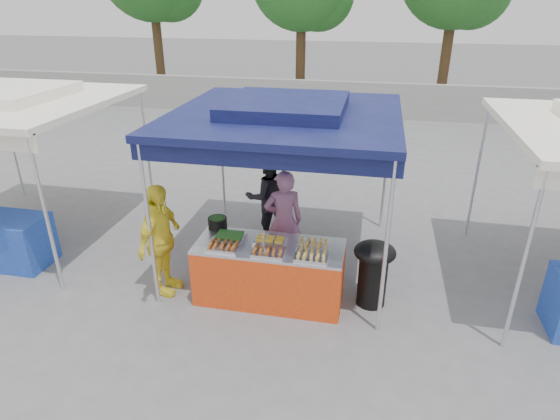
% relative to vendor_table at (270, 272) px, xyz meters
% --- Properties ---
extents(ground_plane, '(80.00, 80.00, 0.00)m').
position_rel_vendor_table_xyz_m(ground_plane, '(0.00, 0.10, -0.43)').
color(ground_plane, slate).
extents(back_wall, '(40.00, 0.25, 1.20)m').
position_rel_vendor_table_xyz_m(back_wall, '(0.00, 11.10, 0.17)').
color(back_wall, gray).
rests_on(back_wall, ground_plane).
extents(main_canopy, '(3.20, 3.20, 2.57)m').
position_rel_vendor_table_xyz_m(main_canopy, '(0.00, 1.07, 1.94)').
color(main_canopy, silver).
rests_on(main_canopy, ground_plane).
extents(neighbor_stall_left, '(3.20, 3.20, 2.57)m').
position_rel_vendor_table_xyz_m(neighbor_stall_left, '(-4.50, 0.67, 1.18)').
color(neighbor_stall_left, silver).
rests_on(neighbor_stall_left, ground_plane).
extents(vendor_table, '(2.00, 0.80, 0.85)m').
position_rel_vendor_table_xyz_m(vendor_table, '(0.00, 0.00, 0.00)').
color(vendor_table, red).
rests_on(vendor_table, ground_plane).
extents(food_tray_fl, '(0.42, 0.30, 0.07)m').
position_rel_vendor_table_xyz_m(food_tray_fl, '(-0.57, -0.23, 0.46)').
color(food_tray_fl, silver).
rests_on(food_tray_fl, vendor_table).
extents(food_tray_fm, '(0.42, 0.30, 0.07)m').
position_rel_vendor_table_xyz_m(food_tray_fm, '(0.04, -0.24, 0.46)').
color(food_tray_fm, silver).
rests_on(food_tray_fm, vendor_table).
extents(food_tray_fr, '(0.42, 0.30, 0.07)m').
position_rel_vendor_table_xyz_m(food_tray_fr, '(0.60, -0.24, 0.46)').
color(food_tray_fr, silver).
rests_on(food_tray_fr, vendor_table).
extents(food_tray_bl, '(0.42, 0.30, 0.07)m').
position_rel_vendor_table_xyz_m(food_tray_bl, '(-0.57, 0.06, 0.46)').
color(food_tray_bl, silver).
rests_on(food_tray_bl, vendor_table).
extents(food_tray_bm, '(0.42, 0.30, 0.07)m').
position_rel_vendor_table_xyz_m(food_tray_bm, '(-0.01, 0.07, 0.46)').
color(food_tray_bm, silver).
rests_on(food_tray_bm, vendor_table).
extents(food_tray_br, '(0.42, 0.30, 0.07)m').
position_rel_vendor_table_xyz_m(food_tray_br, '(0.59, 0.06, 0.46)').
color(food_tray_br, silver).
rests_on(food_tray_br, vendor_table).
extents(cooking_pot, '(0.27, 0.27, 0.16)m').
position_rel_vendor_table_xyz_m(cooking_pot, '(-0.84, 0.34, 0.50)').
color(cooking_pot, black).
rests_on(cooking_pot, vendor_table).
extents(skewer_cup, '(0.09, 0.09, 0.11)m').
position_rel_vendor_table_xyz_m(skewer_cup, '(-0.04, -0.17, 0.48)').
color(skewer_cup, silver).
rests_on(skewer_cup, vendor_table).
extents(wok_burner, '(0.56, 0.56, 0.94)m').
position_rel_vendor_table_xyz_m(wok_burner, '(1.39, 0.17, 0.13)').
color(wok_burner, black).
rests_on(wok_burner, ground_plane).
extents(crate_left, '(0.47, 0.33, 0.28)m').
position_rel_vendor_table_xyz_m(crate_left, '(-0.34, 0.75, -0.28)').
color(crate_left, '#1631B6').
rests_on(crate_left, ground_plane).
extents(crate_right, '(0.48, 0.34, 0.29)m').
position_rel_vendor_table_xyz_m(crate_right, '(0.26, 0.54, -0.28)').
color(crate_right, '#1631B6').
rests_on(crate_right, ground_plane).
extents(crate_stacked, '(0.45, 0.31, 0.27)m').
position_rel_vendor_table_xyz_m(crate_stacked, '(0.26, 0.54, -0.00)').
color(crate_stacked, '#1631B6').
rests_on(crate_stacked, crate_right).
extents(vendor_woman, '(0.68, 0.56, 1.61)m').
position_rel_vendor_table_xyz_m(vendor_woman, '(0.02, 0.84, 0.38)').
color(vendor_woman, '#9A628A').
rests_on(vendor_woman, ground_plane).
extents(helper_man, '(0.95, 0.88, 1.57)m').
position_rel_vendor_table_xyz_m(helper_man, '(-0.44, 1.75, 0.36)').
color(helper_man, black).
rests_on(helper_man, ground_plane).
extents(customer_person, '(0.50, 1.00, 1.64)m').
position_rel_vendor_table_xyz_m(customer_person, '(-1.51, -0.13, 0.39)').
color(customer_person, yellow).
rests_on(customer_person, ground_plane).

